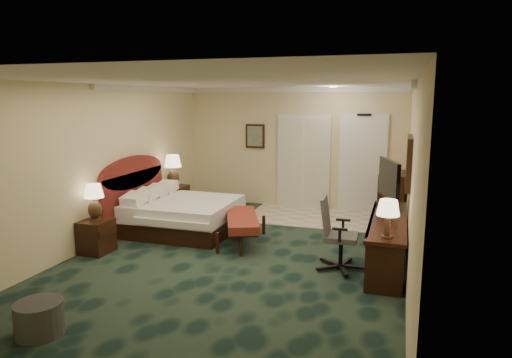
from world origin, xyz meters
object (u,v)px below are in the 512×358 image
(lamp_far, at_px, (173,171))
(tv, at_px, (389,184))
(ottoman, at_px, (39,318))
(minibar, at_px, (391,196))
(nightstand_near, at_px, (96,236))
(nightstand_far, at_px, (174,200))
(desk_chair, at_px, (341,234))
(bed, at_px, (184,216))
(desk, at_px, (387,241))
(lamp_near, at_px, (94,202))
(bed_bench, at_px, (242,229))

(lamp_far, bearing_deg, tv, -11.34)
(ottoman, relative_size, minibar, 0.52)
(nightstand_near, bearing_deg, nightstand_far, 89.25)
(nightstand_far, relative_size, desk_chair, 0.59)
(minibar, bearing_deg, lamp_far, -166.41)
(bed, distance_m, nightstand_near, 1.72)
(desk_chair, bearing_deg, lamp_far, 149.72)
(lamp_far, relative_size, tv, 0.67)
(nightstand_far, height_order, desk_chair, desk_chair)
(tv, bearing_deg, lamp_far, 151.03)
(desk, xyz_separation_m, minibar, (-0.02, 2.68, 0.13))
(desk, height_order, tv, tv)
(bed, relative_size, lamp_near, 3.19)
(bed_bench, xyz_separation_m, ottoman, (-1.01, -3.55, -0.07))
(ottoman, xyz_separation_m, minibar, (3.39, 5.97, 0.31))
(nightstand_far, xyz_separation_m, lamp_near, (-0.06, -2.53, 0.52))
(ottoman, bearing_deg, tv, 50.02)
(bed_bench, distance_m, desk_chair, 1.92)
(lamp_far, xyz_separation_m, desk, (4.42, -1.61, -0.61))
(lamp_near, xyz_separation_m, bed_bench, (2.11, 1.13, -0.58))
(nightstand_near, relative_size, ottoman, 1.07)
(nightstand_far, height_order, lamp_far, lamp_far)
(nightstand_far, distance_m, lamp_near, 2.58)
(tv, bearing_deg, bed_bench, 173.64)
(lamp_near, bearing_deg, bed_bench, 28.14)
(nightstand_far, bearing_deg, lamp_near, -91.44)
(nightstand_near, xyz_separation_m, lamp_far, (0.06, 2.52, 0.69))
(lamp_near, xyz_separation_m, tv, (4.47, 1.60, 0.27))
(nightstand_far, bearing_deg, desk_chair, -28.71)
(bed_bench, height_order, minibar, minibar)
(tv, distance_m, minibar, 2.04)
(lamp_near, distance_m, desk_chair, 3.92)
(lamp_near, distance_m, ottoman, 2.74)
(lamp_far, bearing_deg, bed_bench, -33.77)
(bed, height_order, ottoman, bed)
(nightstand_far, distance_m, lamp_far, 0.65)
(desk_chair, bearing_deg, bed, 159.06)
(lamp_far, distance_m, minibar, 4.55)
(desk_chair, bearing_deg, bed_bench, 156.70)
(lamp_near, bearing_deg, nightstand_near, -55.15)
(lamp_far, distance_m, tv, 4.47)
(nightstand_far, bearing_deg, lamp_far, -62.27)
(nightstand_far, distance_m, ottoman, 5.06)
(lamp_far, relative_size, bed_bench, 0.47)
(nightstand_near, height_order, desk_chair, desk_chair)
(ottoman, bearing_deg, desk_chair, 45.84)
(bed, bearing_deg, desk_chair, -18.96)
(tv, bearing_deg, minibar, 71.93)
(lamp_near, xyz_separation_m, minibar, (4.49, 3.54, -0.34))
(lamp_far, bearing_deg, nightstand_far, 117.73)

